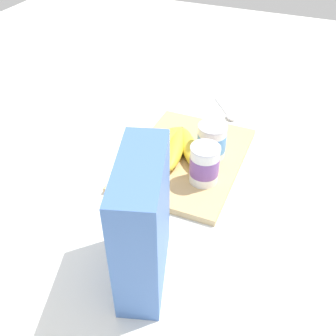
% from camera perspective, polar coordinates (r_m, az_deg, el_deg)
% --- Properties ---
extents(ground_plane, '(2.40, 2.40, 0.00)m').
position_cam_1_polar(ground_plane, '(0.95, 2.67, 0.94)').
color(ground_plane, white).
extents(cutting_board, '(0.35, 0.25, 0.02)m').
position_cam_1_polar(cutting_board, '(0.94, 2.69, 1.32)').
color(cutting_board, tan).
rests_on(cutting_board, ground_plane).
extents(cereal_box, '(0.20, 0.12, 0.25)m').
position_cam_1_polar(cereal_box, '(0.63, -3.72, -8.21)').
color(cereal_box, '#4770B7').
rests_on(cereal_box, ground_plane).
extents(yogurt_cup_front, '(0.07, 0.07, 0.08)m').
position_cam_1_polar(yogurt_cup_front, '(0.93, 6.37, 3.93)').
color(yogurt_cup_front, white).
rests_on(yogurt_cup_front, cutting_board).
extents(yogurt_cup_back, '(0.06, 0.06, 0.09)m').
position_cam_1_polar(yogurt_cup_back, '(0.85, 5.31, 0.53)').
color(yogurt_cup_back, white).
rests_on(yogurt_cup_back, cutting_board).
extents(banana_bunch, '(0.18, 0.19, 0.04)m').
position_cam_1_polar(banana_bunch, '(0.95, 0.58, 3.40)').
color(banana_bunch, yellow).
rests_on(banana_bunch, cutting_board).
extents(spoon, '(0.12, 0.09, 0.01)m').
position_cam_1_polar(spoon, '(1.14, 8.56, 7.98)').
color(spoon, silver).
rests_on(spoon, ground_plane).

